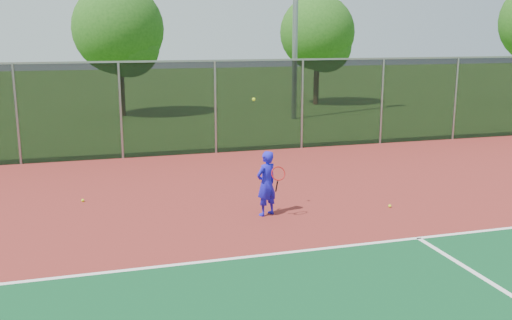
{
  "coord_description": "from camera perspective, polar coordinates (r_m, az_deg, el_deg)",
  "views": [
    {
      "loc": [
        -3.85,
        -6.04,
        3.84
      ],
      "look_at": [
        -0.66,
        5.0,
        1.3
      ],
      "focal_mm": 40.0,
      "sensor_mm": 36.0,
      "label": 1
    }
  ],
  "objects": [
    {
      "name": "court_apron",
      "position": [
        9.7,
        8.84,
        -10.94
      ],
      "size": [
        30.0,
        20.0,
        0.02
      ],
      "primitive_type": "cube",
      "color": "maroon",
      "rests_on": "ground"
    },
    {
      "name": "practice_ball_3",
      "position": [
        13.91,
        -16.93,
        -3.88
      ],
      "size": [
        0.07,
        0.07,
        0.07
      ],
      "primitive_type": "sphere",
      "color": "#C6E81A",
      "rests_on": "court_apron"
    },
    {
      "name": "fence_back",
      "position": [
        18.59,
        -4.08,
        5.4
      ],
      "size": [
        30.0,
        0.06,
        3.03
      ],
      "color": "black",
      "rests_on": "court_apron"
    },
    {
      "name": "tree_back_mid",
      "position": [
        31.93,
        6.37,
        12.23
      ],
      "size": [
        4.07,
        4.07,
        5.97
      ],
      "color": "#352513",
      "rests_on": "ground"
    },
    {
      "name": "practice_ball_4",
      "position": [
        13.24,
        13.24,
        -4.5
      ],
      "size": [
        0.07,
        0.07,
        0.07
      ],
      "primitive_type": "sphere",
      "color": "#C6E81A",
      "rests_on": "court_apron"
    },
    {
      "name": "tennis_player",
      "position": [
        12.18,
        1.05,
        -2.33
      ],
      "size": [
        0.61,
        0.68,
        2.54
      ],
      "color": "#1C16D6",
      "rests_on": "court_apron"
    },
    {
      "name": "tree_back_left",
      "position": [
        27.84,
        -13.37,
        12.25
      ],
      "size": [
        4.23,
        4.23,
        6.21
      ],
      "color": "#352513",
      "rests_on": "ground"
    }
  ]
}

